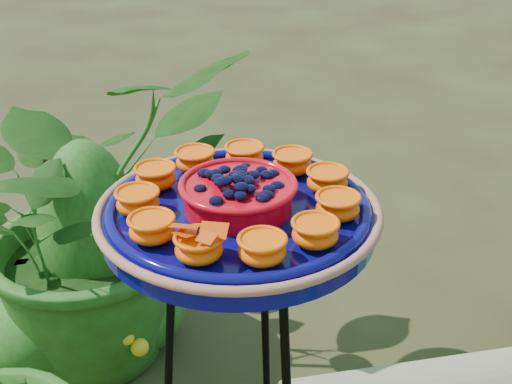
# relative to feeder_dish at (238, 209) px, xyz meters

# --- Properties ---
(feeder_dish) EXTENTS (0.46, 0.46, 0.10)m
(feeder_dish) POSITION_rel_feeder_dish_xyz_m (0.00, 0.00, 0.00)
(feeder_dish) COLOR #080753
(feeder_dish) RESTS_ON tripod_stand
(shrub_back_left) EXTENTS (0.99, 1.03, 0.88)m
(shrub_back_left) POSITION_rel_feeder_dish_xyz_m (-0.59, 0.60, -0.41)
(shrub_back_left) COLOR #224612
(shrub_back_left) RESTS_ON ground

